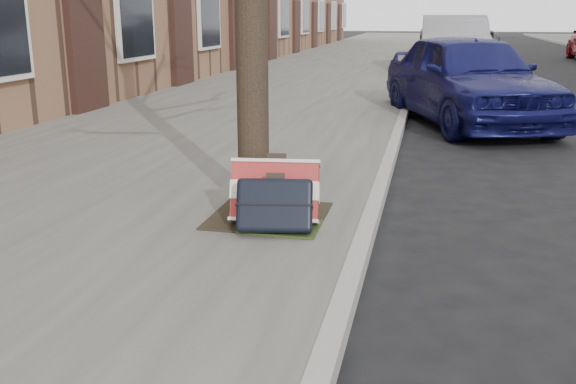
% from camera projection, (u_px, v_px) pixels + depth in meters
% --- Properties ---
extents(near_sidewalk, '(5.00, 70.00, 0.12)m').
position_uv_depth(near_sidewalk, '(330.00, 70.00, 18.23)').
color(near_sidewalk, slate).
rests_on(near_sidewalk, ground).
extents(dirt_patch, '(0.85, 0.85, 0.02)m').
position_uv_depth(dirt_patch, '(269.00, 216.00, 4.88)').
color(dirt_patch, black).
rests_on(dirt_patch, near_sidewalk).
extents(suitcase_red, '(0.66, 0.42, 0.48)m').
position_uv_depth(suitcase_red, '(275.00, 192.00, 4.65)').
color(suitcase_red, maroon).
rests_on(suitcase_red, near_sidewalk).
extents(suitcase_navy, '(0.57, 0.39, 0.41)m').
position_uv_depth(suitcase_navy, '(275.00, 205.00, 4.46)').
color(suitcase_navy, black).
rests_on(suitcase_navy, near_sidewalk).
extents(car_near_front, '(2.87, 4.31, 1.36)m').
position_uv_depth(car_near_front, '(468.00, 78.00, 9.49)').
color(car_near_front, '#10114A').
rests_on(car_near_front, ground).
extents(car_near_mid, '(1.79, 4.82, 1.57)m').
position_uv_depth(car_near_mid, '(453.00, 46.00, 17.08)').
color(car_near_mid, '#93969B').
rests_on(car_near_mid, ground).
extents(car_near_back, '(2.68, 5.64, 1.55)m').
position_uv_depth(car_near_back, '(457.00, 38.00, 22.90)').
color(car_near_back, '#34353A').
rests_on(car_near_back, ground).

